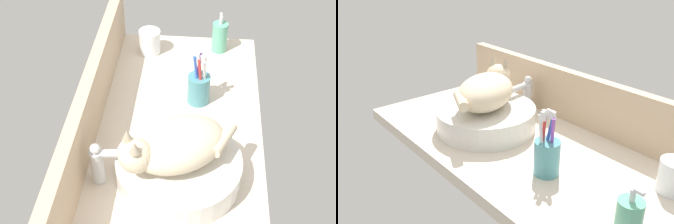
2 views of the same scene
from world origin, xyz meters
TOP-DOWN VIEW (x-y plane):
  - ground_plane at (0.00, 0.00)cm, footprint 110.24×52.63cm
  - backsplash_panel at (0.00, 24.52)cm, footprint 110.24×3.60cm
  - sink_basin at (-14.53, -2.56)cm, footprint 33.40×33.40cm
  - cat at (-15.31, -1.43)cm, footprint 27.52×30.19cm
  - faucet at (-16.89, 17.52)cm, footprint 4.06×11.86cm
  - soap_dispenser at (47.41, -13.05)cm, footprint 5.57×5.57cm
  - toothbrush_cup at (18.01, -6.62)cm, footprint 7.05×7.05cm
  - water_glass at (43.99, 11.94)cm, footprint 7.73×7.73cm

SIDE VIEW (x-z plane):
  - ground_plane at x=0.00cm, z-range -4.00..0.00cm
  - water_glass at x=43.99cm, z-range -0.58..8.20cm
  - sink_basin at x=-14.53cm, z-range 0.00..7.75cm
  - toothbrush_cup at x=18.01cm, z-range -3.84..14.88cm
  - soap_dispenser at x=47.41cm, z-range -1.52..12.81cm
  - faucet at x=-16.89cm, z-range 0.50..14.10cm
  - backsplash_panel at x=0.00cm, z-range 0.00..17.92cm
  - cat at x=-15.31cm, z-range 6.51..20.51cm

